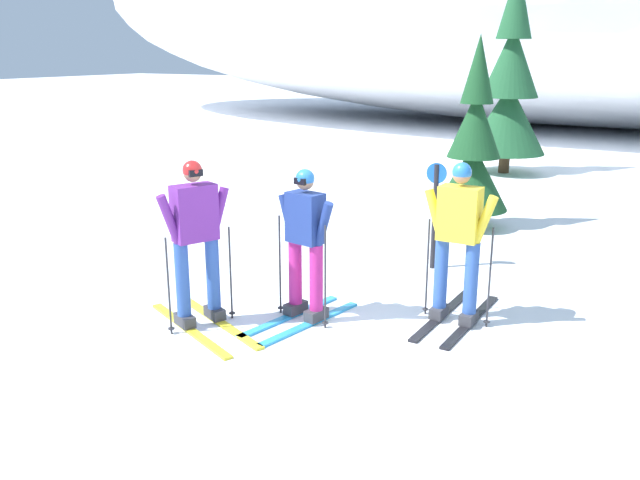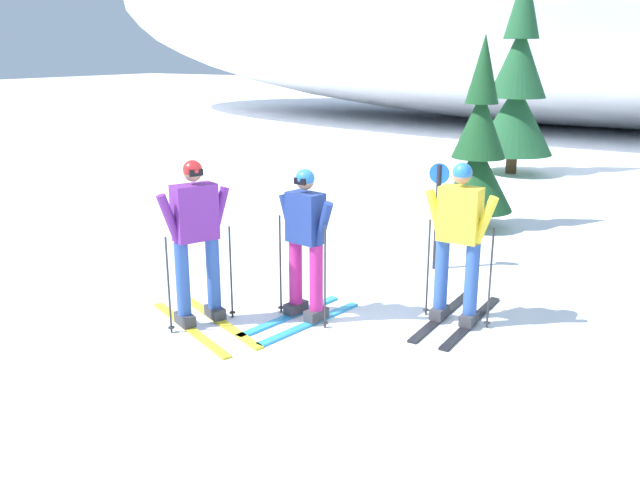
{
  "view_description": "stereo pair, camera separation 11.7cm",
  "coord_description": "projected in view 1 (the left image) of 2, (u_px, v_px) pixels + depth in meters",
  "views": [
    {
      "loc": [
        2.78,
        -5.66,
        2.94
      ],
      "look_at": [
        -0.61,
        0.43,
        0.95
      ],
      "focal_mm": 37.61,
      "sensor_mm": 36.0,
      "label": 1
    },
    {
      "loc": [
        2.88,
        -5.6,
        2.94
      ],
      "look_at": [
        -0.61,
        0.43,
        0.95
      ],
      "focal_mm": 37.61,
      "sensor_mm": 36.0,
      "label": 2
    }
  ],
  "objects": [
    {
      "name": "skier_purple_jacket",
      "position": [
        196.0,
        240.0,
        7.17
      ],
      "size": [
        1.8,
        1.16,
        1.83
      ],
      "color": "gold",
      "rests_on": "ground"
    },
    {
      "name": "pine_tree_center_left",
      "position": [
        474.0,
        149.0,
        11.15
      ],
      "size": [
        1.23,
        1.23,
        3.19
      ],
      "color": "#47301E",
      "rests_on": "ground"
    },
    {
      "name": "trail_marker_post",
      "position": [
        435.0,
        209.0,
        9.12
      ],
      "size": [
        0.28,
        0.07,
        1.48
      ],
      "color": "black",
      "rests_on": "ground"
    },
    {
      "name": "pine_tree_far_left",
      "position": [
        510.0,
        89.0,
        16.02
      ],
      "size": [
        1.87,
        1.87,
        4.85
      ],
      "color": "#47301E",
      "rests_on": "ground"
    },
    {
      "name": "ground_plane",
      "position": [
        351.0,
        347.0,
        6.86
      ],
      "size": [
        120.0,
        120.0,
        0.0
      ],
      "primitive_type": "plane",
      "color": "white"
    },
    {
      "name": "skier_navy_jacket",
      "position": [
        305.0,
        243.0,
        7.34
      ],
      "size": [
        0.77,
        1.62,
        1.71
      ],
      "color": "#2893CC",
      "rests_on": "ground"
    },
    {
      "name": "skier_yellow_jacket",
      "position": [
        458.0,
        240.0,
        7.24
      ],
      "size": [
        0.81,
        1.72,
        1.8
      ],
      "color": "black",
      "rests_on": "ground"
    }
  ]
}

